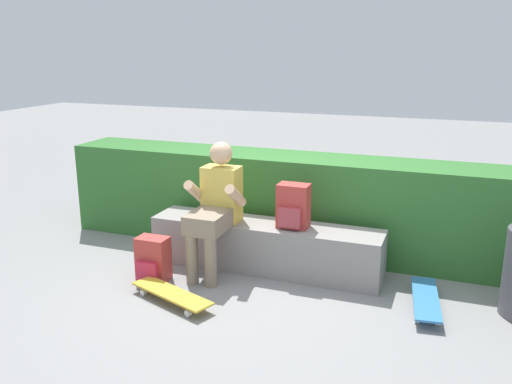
{
  "coord_description": "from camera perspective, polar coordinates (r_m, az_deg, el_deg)",
  "views": [
    {
      "loc": [
        1.61,
        -4.14,
        2.06
      ],
      "look_at": [
        -0.06,
        0.27,
        0.77
      ],
      "focal_mm": 38.21,
      "sensor_mm": 36.0,
      "label": 1
    }
  ],
  "objects": [
    {
      "name": "skateboard_near_person",
      "position": [
        4.6,
        -8.82,
        -10.5
      ],
      "size": [
        0.82,
        0.47,
        0.09
      ],
      "color": "gold",
      "rests_on": "ground"
    },
    {
      "name": "person_skater",
      "position": [
        4.95,
        -4.28,
        -1.32
      ],
      "size": [
        0.49,
        0.62,
        1.2
      ],
      "color": "gold",
      "rests_on": "ground"
    },
    {
      "name": "backpack_on_ground",
      "position": [
        4.99,
        -10.76,
        -6.98
      ],
      "size": [
        0.28,
        0.23,
        0.4
      ],
      "color": "#B23833",
      "rests_on": "ground"
    },
    {
      "name": "bench_main",
      "position": [
        5.12,
        1.0,
        -5.7
      ],
      "size": [
        2.18,
        0.44,
        0.45
      ],
      "color": "gray",
      "rests_on": "ground"
    },
    {
      "name": "backpack_on_bench",
      "position": [
        4.9,
        3.91,
        -1.54
      ],
      "size": [
        0.28,
        0.23,
        0.4
      ],
      "color": "#B23833",
      "rests_on": "bench_main"
    },
    {
      "name": "ground_plane",
      "position": [
        4.9,
        -0.48,
        -9.6
      ],
      "size": [
        24.0,
        24.0,
        0.0
      ],
      "primitive_type": "plane",
      "color": "gray"
    },
    {
      "name": "hedge_row",
      "position": [
        5.55,
        5.73,
        -1.27
      ],
      "size": [
        5.25,
        0.63,
        0.97
      ],
      "color": "#306A2C",
      "rests_on": "ground"
    },
    {
      "name": "skateboard_beside_bench",
      "position": [
        4.67,
        17.34,
        -10.64
      ],
      "size": [
        0.3,
        0.82,
        0.09
      ],
      "color": "teal",
      "rests_on": "ground"
    }
  ]
}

